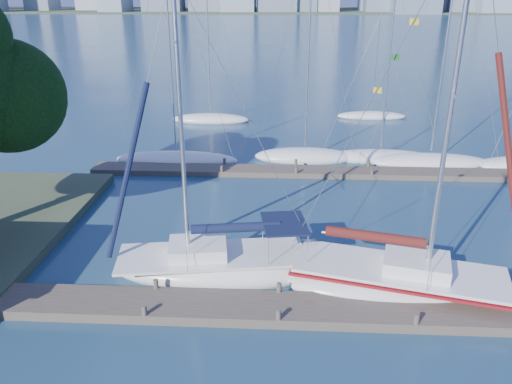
{
  "coord_description": "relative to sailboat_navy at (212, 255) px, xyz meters",
  "views": [
    {
      "loc": [
        -0.01,
        -16.21,
        11.63
      ],
      "look_at": [
        -1.1,
        4.0,
        3.46
      ],
      "focal_mm": 35.0,
      "sensor_mm": 36.0,
      "label": 1
    }
  ],
  "objects": [
    {
      "name": "ground",
      "position": [
        2.94,
        -2.72,
        -0.98
      ],
      "size": [
        700.0,
        700.0,
        0.0
      ],
      "primitive_type": "plane",
      "color": "navy",
      "rests_on": "ground"
    },
    {
      "name": "near_dock",
      "position": [
        2.94,
        -2.72,
        -0.78
      ],
      "size": [
        26.0,
        2.0,
        0.4
      ],
      "primitive_type": "cube",
      "color": "#493F35",
      "rests_on": "ground"
    },
    {
      "name": "far_dock",
      "position": [
        4.94,
        13.28,
        -0.8
      ],
      "size": [
        30.0,
        1.8,
        0.36
      ],
      "primitive_type": "cube",
      "color": "#493F35",
      "rests_on": "ground"
    },
    {
      "name": "far_shore",
      "position": [
        2.94,
        317.28,
        -0.98
      ],
      "size": [
        800.0,
        100.0,
        1.5
      ],
      "primitive_type": "cube",
      "color": "#38472D",
      "rests_on": "ground"
    },
    {
      "name": "sailboat_navy",
      "position": [
        0.0,
        0.0,
        0.0
      ],
      "size": [
        9.08,
        4.13,
        13.07
      ],
      "rotation": [
        0.0,
        0.0,
        0.15
      ],
      "color": "white",
      "rests_on": "ground"
    },
    {
      "name": "sailboat_maroon",
      "position": [
        7.87,
        -0.86,
        0.15
      ],
      "size": [
        9.59,
        5.15,
        15.03
      ],
      "rotation": [
        0.0,
        0.0,
        -0.25
      ],
      "color": "white",
      "rests_on": "ground"
    },
    {
      "name": "bg_boat_0",
      "position": [
        -4.69,
        15.25,
        -0.69
      ],
      "size": [
        9.23,
        5.06,
        16.01
      ],
      "rotation": [
        0.0,
        0.0,
        -0.32
      ],
      "color": "white",
      "rests_on": "ground"
    },
    {
      "name": "bg_boat_2",
      "position": [
        4.63,
        16.44,
        -0.65
      ],
      "size": [
        7.79,
        5.32,
        16.61
      ],
      "rotation": [
        0.0,
        0.0,
        -0.42
      ],
      "color": "white",
      "rests_on": "ground"
    },
    {
      "name": "bg_boat_3",
      "position": [
        10.19,
        16.66,
        -0.73
      ],
      "size": [
        8.3,
        2.54,
        12.7
      ],
      "rotation": [
        0.0,
        0.0,
        -0.04
      ],
      "color": "white",
      "rests_on": "ground"
    },
    {
      "name": "bg_boat_4",
      "position": [
        13.55,
        15.61,
        -0.67
      ],
      "size": [
        9.05,
        5.3,
        16.19
      ],
      "rotation": [
        0.0,
        0.0,
        -0.35
      ],
      "color": "white",
      "rests_on": "ground"
    },
    {
      "name": "bg_boat_6",
      "position": [
        -3.91,
        27.65,
        -0.69
      ],
      "size": [
        7.75,
        4.73,
        14.81
      ],
      "rotation": [
        0.0,
        0.0,
        -0.36
      ],
      "color": "white",
      "rests_on": "ground"
    },
    {
      "name": "bg_boat_7",
      "position": [
        11.72,
        30.0,
        -0.77
      ],
      "size": [
        6.97,
        4.17,
        9.93
      ],
      "rotation": [
        0.0,
        0.0,
        -0.36
      ],
      "color": "white",
      "rests_on": "ground"
    }
  ]
}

